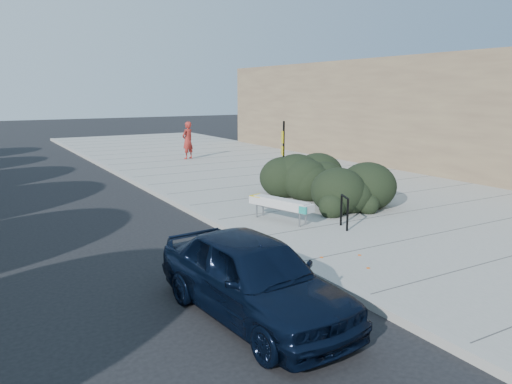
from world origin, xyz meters
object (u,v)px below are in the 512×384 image
Objects in this scene: bike_rack at (344,209)px; pedestrian at (188,140)px; sedan_navy at (253,276)px; bench at (281,204)px; sign_post at (283,153)px.

bike_rack is 0.44× the size of pedestrian.
pedestrian is at bearing 65.52° from sedan_navy.
bench is 3.61m from sign_post.
sign_post is 9.14m from sedan_navy.
sedan_navy reaches higher than bike_rack.
bike_rack is at bearing 57.47° from pedestrian.
bench is 1.05× the size of pedestrian.
bike_rack is 4.50m from sign_post.
sedan_navy is 18.67m from pedestrian.
pedestrian is at bearing 108.24° from sign_post.
bench is at bearing 47.43° from sedan_navy.
sign_post is at bearing 38.68° from bench.
bench is 0.50× the size of sedan_navy.
bench is 2.39× the size of bike_rack.
bike_rack is 5.38m from sedan_navy.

